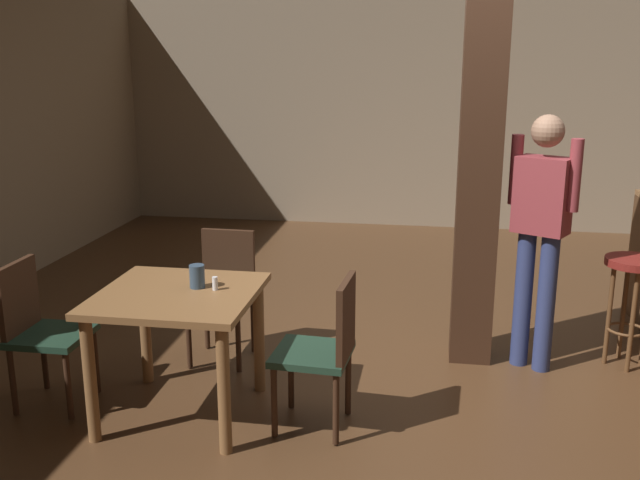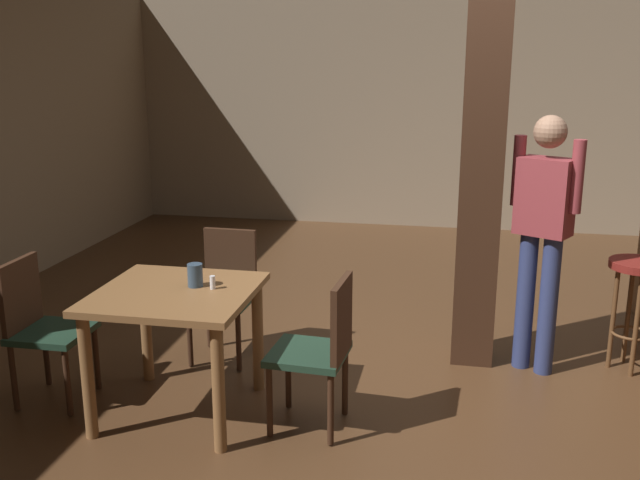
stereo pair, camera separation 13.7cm
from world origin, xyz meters
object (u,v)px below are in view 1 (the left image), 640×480
object	(u,v)px
napkin_cup	(197,276)
standing_person	(540,225)
chair_north	(224,288)
dining_table	(178,314)
chair_east	(325,346)
chair_west	(39,326)
bar_stool_near	(631,285)
salt_shaker	(215,283)

from	to	relation	value
napkin_cup	standing_person	distance (m)	2.25
standing_person	chair_north	bearing A→B (deg)	-175.36
standing_person	napkin_cup	bearing A→B (deg)	-155.36
chair_north	standing_person	bearing A→B (deg)	4.64
dining_table	chair_north	size ratio (longest dim) A/B	1.01
dining_table	chair_east	distance (m)	0.88
dining_table	chair_east	xyz separation A→B (m)	(0.87, -0.03, -0.12)
chair_west	standing_person	bearing A→B (deg)	19.11
chair_north	napkin_cup	size ratio (longest dim) A/B	6.52
napkin_cup	chair_east	bearing A→B (deg)	-8.94
chair_north	bar_stool_near	distance (m)	2.78
chair_east	standing_person	world-z (taller)	standing_person
bar_stool_near	chair_east	bearing A→B (deg)	-147.95
chair_west	bar_stool_near	bearing A→B (deg)	17.88
napkin_cup	bar_stool_near	bearing A→B (deg)	21.77
chair_north	chair_east	world-z (taller)	same
salt_shaker	bar_stool_near	size ratio (longest dim) A/B	0.10
chair_west	chair_east	size ratio (longest dim) A/B	1.00
salt_shaker	chair_west	bearing A→B (deg)	-175.80
napkin_cup	standing_person	bearing A→B (deg)	24.64
dining_table	standing_person	size ratio (longest dim) A/B	0.52
napkin_cup	bar_stool_near	world-z (taller)	napkin_cup
dining_table	chair_west	world-z (taller)	chair_west
standing_person	bar_stool_near	xyz separation A→B (m)	(0.64, 0.14, -0.42)
salt_shaker	bar_stool_near	xyz separation A→B (m)	(2.56, 1.10, -0.23)
chair_east	salt_shaker	world-z (taller)	chair_east
chair_west	salt_shaker	xyz separation A→B (m)	(1.08, 0.08, 0.30)
napkin_cup	dining_table	bearing A→B (deg)	-134.99
dining_table	napkin_cup	distance (m)	0.24
chair_north	chair_west	bearing A→B (deg)	-135.59
salt_shaker	chair_east	bearing A→B (deg)	-8.19
dining_table	salt_shaker	distance (m)	0.28
chair_north	standing_person	world-z (taller)	standing_person
chair_north	salt_shaker	xyz separation A→B (m)	(0.19, -0.79, 0.30)
chair_east	napkin_cup	world-z (taller)	napkin_cup
dining_table	salt_shaker	size ratio (longest dim) A/B	11.29
chair_west	napkin_cup	world-z (taller)	napkin_cup
chair_east	napkin_cup	xyz separation A→B (m)	(-0.78, 0.12, 0.33)
chair_west	napkin_cup	distance (m)	1.03
standing_person	bar_stool_near	size ratio (longest dim) A/B	2.25
chair_west	bar_stool_near	size ratio (longest dim) A/B	1.16
bar_stool_near	dining_table	bearing A→B (deg)	-157.26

